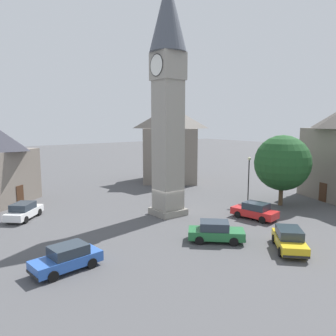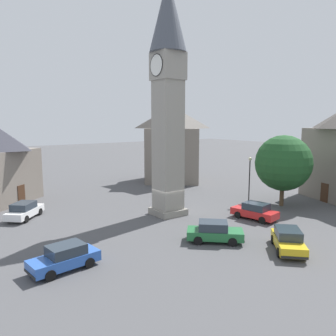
# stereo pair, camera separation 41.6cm
# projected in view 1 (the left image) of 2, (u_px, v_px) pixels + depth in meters

# --- Properties ---
(ground_plane) EXTENTS (200.00, 200.00, 0.00)m
(ground_plane) POSITION_uv_depth(u_px,v_px,m) (168.00, 214.00, 31.60)
(ground_plane) COLOR #4C4C4F
(clock_tower) EXTENTS (3.37, 3.37, 21.82)m
(clock_tower) POSITION_uv_depth(u_px,v_px,m) (168.00, 78.00, 29.79)
(clock_tower) COLOR gray
(clock_tower) RESTS_ON ground
(car_blue_kerb) EXTENTS (4.18, 4.04, 1.53)m
(car_blue_kerb) POSITION_uv_depth(u_px,v_px,m) (24.00, 211.00, 29.98)
(car_blue_kerb) COLOR white
(car_blue_kerb) RESTS_ON ground
(car_silver_kerb) EXTENTS (4.36, 2.38, 1.53)m
(car_silver_kerb) POSITION_uv_depth(u_px,v_px,m) (255.00, 211.00, 30.05)
(car_silver_kerb) COLOR red
(car_silver_kerb) RESTS_ON ground
(car_red_corner) EXTENTS (4.11, 4.11, 1.53)m
(car_red_corner) POSITION_uv_depth(u_px,v_px,m) (289.00, 239.00, 22.73)
(car_red_corner) COLOR gold
(car_red_corner) RESTS_ON ground
(car_white_side) EXTENTS (2.18, 4.30, 1.53)m
(car_white_side) POSITION_uv_depth(u_px,v_px,m) (67.00, 258.00, 19.66)
(car_white_side) COLOR #2D5BB7
(car_white_side) RESTS_ON ground
(car_black_far) EXTENTS (4.04, 4.18, 1.53)m
(car_black_far) POSITION_uv_depth(u_px,v_px,m) (216.00, 231.00, 24.38)
(car_black_far) COLOR #236B38
(car_black_far) RESTS_ON ground
(pedestrian) EXTENTS (0.49, 0.37, 1.69)m
(pedestrian) POSITION_uv_depth(u_px,v_px,m) (181.00, 194.00, 35.84)
(pedestrian) COLOR black
(pedestrian) RESTS_ON ground
(tree) EXTENTS (5.83, 5.83, 7.48)m
(tree) POSITION_uv_depth(u_px,v_px,m) (282.00, 163.00, 34.44)
(tree) COLOR brown
(tree) RESTS_ON ground
(building_corner_back) EXTENTS (10.71, 10.80, 11.04)m
(building_corner_back) POSITION_uv_depth(u_px,v_px,m) (171.00, 143.00, 48.45)
(building_corner_back) COLOR slate
(building_corner_back) RESTS_ON ground
(lamp_post) EXTENTS (0.36, 0.36, 5.07)m
(lamp_post) POSITION_uv_depth(u_px,v_px,m) (249.00, 172.00, 35.55)
(lamp_post) COLOR black
(lamp_post) RESTS_ON ground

